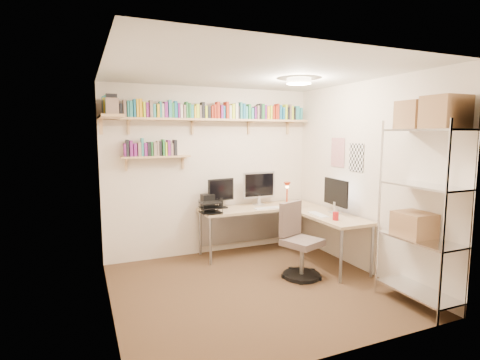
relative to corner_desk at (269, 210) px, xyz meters
name	(u,v)px	position (x,y,z in m)	size (l,w,h in m)	color
ground	(254,287)	(-0.69, -0.95, -0.70)	(3.20, 3.20, 0.00)	#412D1B
room_shell	(254,158)	(-0.69, -0.95, 0.84)	(3.24, 3.04, 2.52)	beige
wall_shelves	(188,119)	(-1.10, 0.35, 1.32)	(3.12, 1.09, 0.80)	tan
corner_desk	(269,210)	(0.00, 0.00, 0.00)	(1.90, 1.81, 1.23)	tan
office_chair	(299,246)	(-0.01, -0.85, -0.30)	(0.54, 0.55, 0.95)	black
wire_rack	(425,168)	(0.73, -2.04, 0.77)	(0.43, 0.86, 2.18)	silver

